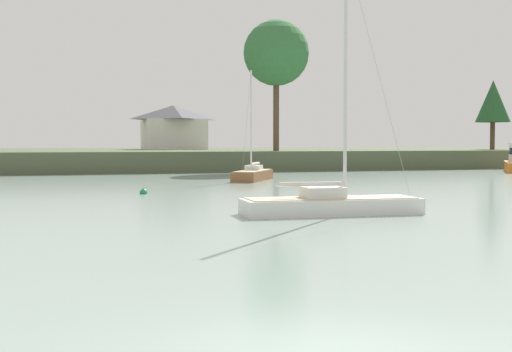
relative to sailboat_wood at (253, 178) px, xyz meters
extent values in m
cube|color=#4C563D|center=(-12.02, 38.43, 0.84)|extent=(247.48, 48.45, 2.10)
cube|color=brown|center=(-0.01, -0.01, -0.09)|extent=(4.96, 6.54, 1.31)
cube|color=#CCB78E|center=(-0.01, -0.01, 0.58)|extent=(4.57, 6.09, 0.04)
cube|color=silver|center=(0.16, 0.27, 0.80)|extent=(1.74, 1.84, 0.39)
cylinder|color=silver|center=(-0.28, -0.46, 4.52)|extent=(0.13, 0.13, 7.83)
cylinder|color=silver|center=(0.40, 0.66, 1.10)|extent=(1.45, 2.29, 0.10)
cylinder|color=silver|center=(0.40, 0.66, 1.15)|extent=(1.35, 2.08, 0.14)
cylinder|color=#999999|center=(-0.96, -1.57, 4.50)|extent=(1.38, 2.26, 7.79)
cube|color=white|center=(-4.27, -25.47, -0.11)|extent=(7.69, 2.63, 1.14)
cube|color=#CCB78E|center=(-4.27, -25.47, 0.48)|extent=(7.22, 2.34, 0.04)
cube|color=silver|center=(-4.65, -25.45, 0.73)|extent=(1.74, 1.51, 0.45)
cylinder|color=silver|center=(-3.67, -25.51, 5.70)|extent=(0.15, 0.15, 10.40)
cylinder|color=silver|center=(-5.18, -25.42, 1.06)|extent=(3.03, 0.29, 0.12)
cylinder|color=silver|center=(-5.18, -25.42, 1.11)|extent=(2.73, 0.29, 0.14)
cylinder|color=#999999|center=(-2.15, -25.59, 5.68)|extent=(3.04, 0.18, 10.36)
sphere|color=#1E8C47|center=(-10.27, -11.71, -0.13)|extent=(0.46, 0.46, 0.46)
torus|color=#333338|center=(-10.27, -11.71, 0.14)|extent=(0.12, 0.12, 0.02)
cylinder|color=brown|center=(39.69, 23.93, 4.80)|extent=(0.60, 0.60, 5.82)
cone|color=#235128|center=(39.69, 23.93, 8.12)|extent=(4.41, 4.41, 5.39)
cylinder|color=brown|center=(7.81, 17.20, 6.30)|extent=(0.64, 0.64, 8.82)
sphere|color=#336B38|center=(7.81, 17.20, 12.27)|extent=(6.95, 6.95, 6.95)
cube|color=silver|center=(0.13, 35.79, 3.82)|extent=(7.38, 8.00, 3.86)
pyramid|color=#47474C|center=(0.13, 35.79, 6.66)|extent=(7.97, 8.64, 1.82)
camera|label=1|loc=(-15.81, -52.13, 2.84)|focal=48.25mm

